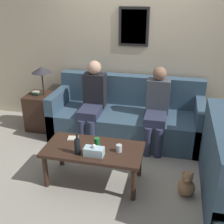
# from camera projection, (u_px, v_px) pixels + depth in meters

# --- Properties ---
(ground_plane) EXTENTS (16.00, 16.00, 0.00)m
(ground_plane) POSITION_uv_depth(u_px,v_px,m) (120.00, 152.00, 4.20)
(ground_plane) COLOR #ADA899
(wall_back) EXTENTS (9.00, 0.08, 2.60)m
(wall_back) POSITION_uv_depth(u_px,v_px,m) (133.00, 52.00, 4.60)
(wall_back) COLOR beige
(wall_back) RESTS_ON ground_plane
(couch_main) EXTENTS (2.38, 0.93, 0.95)m
(couch_main) POSITION_uv_depth(u_px,v_px,m) (127.00, 118.00, 4.57)
(couch_main) COLOR #385166
(couch_main) RESTS_ON ground_plane
(coffee_table) EXTENTS (1.20, 0.60, 0.48)m
(coffee_table) POSITION_uv_depth(u_px,v_px,m) (93.00, 152.00, 3.43)
(coffee_table) COLOR #382319
(coffee_table) RESTS_ON ground_plane
(side_table_with_lamp) EXTENTS (0.48, 0.48, 1.10)m
(side_table_with_lamp) POSITION_uv_depth(u_px,v_px,m) (42.00, 109.00, 4.82)
(side_table_with_lamp) COLOR #382319
(side_table_with_lamp) RESTS_ON ground_plane
(wine_bottle) EXTENTS (0.07, 0.07, 0.26)m
(wine_bottle) POSITION_uv_depth(u_px,v_px,m) (77.00, 146.00, 3.26)
(wine_bottle) COLOR black
(wine_bottle) RESTS_ON coffee_table
(drinking_glass) EXTENTS (0.07, 0.07, 0.09)m
(drinking_glass) POSITION_uv_depth(u_px,v_px,m) (119.00, 148.00, 3.32)
(drinking_glass) COLOR silver
(drinking_glass) RESTS_ON coffee_table
(book_stack) EXTENTS (0.15, 0.13, 0.02)m
(book_stack) POSITION_uv_depth(u_px,v_px,m) (73.00, 138.00, 3.61)
(book_stack) COLOR beige
(book_stack) RESTS_ON coffee_table
(soda_can) EXTENTS (0.07, 0.07, 0.12)m
(soda_can) POSITION_uv_depth(u_px,v_px,m) (97.00, 143.00, 3.40)
(soda_can) COLOR #197A38
(soda_can) RESTS_ON coffee_table
(tissue_box) EXTENTS (0.23, 0.12, 0.15)m
(tissue_box) POSITION_uv_depth(u_px,v_px,m) (94.00, 151.00, 3.24)
(tissue_box) COLOR silver
(tissue_box) RESTS_ON coffee_table
(person_left) EXTENTS (0.34, 0.66, 1.24)m
(person_left) POSITION_uv_depth(u_px,v_px,m) (93.00, 99.00, 4.38)
(person_left) COLOR #2D334C
(person_left) RESTS_ON ground_plane
(person_right) EXTENTS (0.34, 0.66, 1.21)m
(person_right) POSITION_uv_depth(u_px,v_px,m) (157.00, 106.00, 4.17)
(person_right) COLOR #2D334C
(person_right) RESTS_ON ground_plane
(teddy_bear) EXTENTS (0.21, 0.21, 0.32)m
(teddy_bear) POSITION_uv_depth(u_px,v_px,m) (186.00, 185.00, 3.30)
(teddy_bear) COLOR #A87A51
(teddy_bear) RESTS_ON ground_plane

